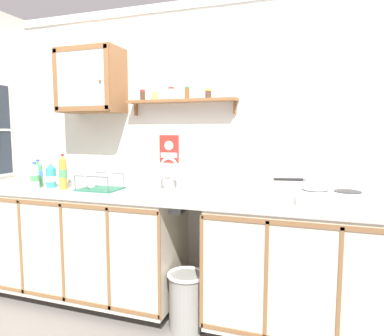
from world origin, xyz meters
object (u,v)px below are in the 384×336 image
bottle_juice_amber_1 (63,173)px  bottle_soda_green_2 (38,173)px  mug (196,191)px  hot_plate_stove (331,197)px  bottle_detergent_teal_0 (51,176)px  bottle_opaque_white_4 (63,172)px  warning_sign (169,149)px  saucepan (314,183)px  sink (160,196)px  dish_rack (99,187)px  trash_bin (187,300)px  bottle_water_clear_3 (35,176)px  wall_cabinet (91,81)px

bottle_juice_amber_1 → bottle_soda_green_2: 0.37m
bottle_soda_green_2 → mug: bearing=-2.7°
hot_plate_stove → bottle_detergent_teal_0: (-2.30, -0.05, 0.06)m
bottle_detergent_teal_0 → bottle_opaque_white_4: size_ratio=0.86×
hot_plate_stove → bottle_juice_amber_1: 2.13m
mug → warning_sign: bearing=136.3°
bottle_opaque_white_4 → bottle_soda_green_2: bearing=-167.5°
saucepan → sink: bearing=-178.8°
saucepan → bottle_soda_green_2: size_ratio=1.53×
dish_rack → bottle_juice_amber_1: bearing=-166.3°
bottle_soda_green_2 → trash_bin: 1.75m
bottle_water_clear_3 → warning_sign: bearing=20.4°
sink → bottle_soda_green_2: bearing=179.9°
sink → bottle_water_clear_3: sink is taller
dish_rack → trash_bin: size_ratio=0.80×
saucepan → warning_sign: warning_sign is taller
sink → dish_rack: 0.56m
bottle_opaque_white_4 → mug: (1.30, -0.12, -0.08)m
bottle_soda_green_2 → warning_sign: (1.18, 0.27, 0.23)m
hot_plate_stove → saucepan: bearing=169.4°
sink → trash_bin: (0.30, -0.21, -0.72)m
saucepan → bottle_detergent_teal_0: 2.18m
bottle_soda_green_2 → trash_bin: size_ratio=0.56×
bottle_soda_green_2 → saucepan: bearing=0.5°
saucepan → bottle_detergent_teal_0: (-2.18, -0.07, -0.03)m
bottle_juice_amber_1 → mug: bearing=1.1°
bottle_detergent_teal_0 → bottle_water_clear_3: bearing=-136.5°
bottle_detergent_teal_0 → dish_rack: bearing=3.6°
bottle_detergent_teal_0 → bottle_opaque_white_4: (0.04, 0.10, 0.02)m
sink → dish_rack: bearing=-178.1°
saucepan → bottle_detergent_teal_0: bottle_detergent_teal_0 is taller
bottle_detergent_teal_0 → bottle_juice_amber_1: (0.17, -0.04, 0.04)m
saucepan → dish_rack: bearing=-178.6°
bottle_soda_green_2 → warning_sign: size_ratio=1.00×
bottle_water_clear_3 → wall_cabinet: wall_cabinet is taller
hot_plate_stove → trash_bin: (-0.97, -0.21, -0.79)m
bottle_opaque_white_4 → trash_bin: (1.28, -0.26, -0.87)m
trash_bin → bottle_detergent_teal_0: bearing=173.1°
mug → trash_bin: size_ratio=0.29×
bottle_opaque_white_4 → dish_rack: bottle_opaque_white_4 is taller
bottle_soda_green_2 → bottle_water_clear_3: size_ratio=1.02×
bottle_detergent_teal_0 → mug: size_ratio=1.89×
sink → bottle_juice_amber_1: (-0.86, -0.09, 0.17)m
hot_plate_stove → trash_bin: size_ratio=1.03×
warning_sign → sink: bearing=-84.0°
bottle_water_clear_3 → dish_rack: bearing=11.9°
hot_plate_stove → bottle_water_clear_3: bearing=-176.6°
bottle_detergent_teal_0 → bottle_soda_green_2: size_ratio=0.96×
bottle_juice_amber_1 → trash_bin: (1.16, -0.12, -0.89)m
hot_plate_stove → bottle_soda_green_2: 2.48m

